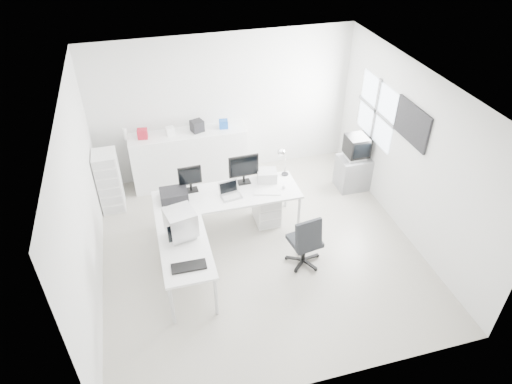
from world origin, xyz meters
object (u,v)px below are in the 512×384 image
object	(u,v)px
crt_monitor	(181,225)
laptop	(231,192)
lcd_monitor_small	(190,179)
tv_cabinet	(353,172)
laser_printer	(267,175)
side_desk	(187,266)
drawer_pedestal	(267,207)
office_chair	(305,238)
filing_cabinet	(109,181)
inkjet_printer	(174,195)
main_desk	(228,212)
crt_tv	(357,148)
sideboard	(189,157)
lcd_monitor_large	(244,169)

from	to	relation	value
crt_monitor	laptop	bearing A→B (deg)	27.32
lcd_monitor_small	crt_monitor	bearing A→B (deg)	-107.32
crt_monitor	tv_cabinet	distance (m)	3.81
laser_printer	crt_monitor	world-z (taller)	crt_monitor
side_desk	drawer_pedestal	distance (m)	1.93
tv_cabinet	laptop	bearing A→B (deg)	-164.23
lcd_monitor_small	office_chair	bearing A→B (deg)	-43.70
laser_printer	office_chair	xyz separation A→B (m)	(0.22, -1.32, -0.35)
filing_cabinet	crt_monitor	bearing A→B (deg)	-62.58
inkjet_printer	crt_monitor	bearing A→B (deg)	-89.28
main_desk	inkjet_printer	distance (m)	0.97
drawer_pedestal	tv_cabinet	bearing A→B (deg)	16.70
laptop	crt_tv	xyz separation A→B (m)	(2.56, 0.72, 0.03)
drawer_pedestal	filing_cabinet	bearing A→B (deg)	156.77
drawer_pedestal	main_desk	bearing A→B (deg)	-175.91
office_chair	sideboard	world-z (taller)	sideboard
crt_tv	laser_printer	bearing A→B (deg)	-167.78
drawer_pedestal	tv_cabinet	distance (m)	1.99
laser_printer	sideboard	world-z (taller)	sideboard
tv_cabinet	side_desk	bearing A→B (deg)	-153.51
main_desk	tv_cabinet	bearing A→B (deg)	13.42
filing_cabinet	tv_cabinet	bearing A→B (deg)	-6.87
crt_tv	sideboard	distance (m)	3.18
crt_tv	sideboard	size ratio (longest dim) A/B	0.23
tv_cabinet	filing_cabinet	world-z (taller)	filing_cabinet
main_desk	laptop	size ratio (longest dim) A/B	7.91
office_chair	filing_cabinet	distance (m)	3.65
tv_cabinet	filing_cabinet	bearing A→B (deg)	173.13
main_desk	filing_cabinet	size ratio (longest dim) A/B	2.10
side_desk	tv_cabinet	distance (m)	3.86
drawer_pedestal	lcd_monitor_small	distance (m)	1.44
inkjet_printer	crt_tv	distance (m)	3.50
tv_cabinet	drawer_pedestal	bearing A→B (deg)	-163.30
tv_cabinet	crt_tv	size ratio (longest dim) A/B	1.30
laptop	sideboard	world-z (taller)	sideboard
side_desk	filing_cabinet	bearing A→B (deg)	114.77
laptop	laser_printer	xyz separation A→B (m)	(0.70, 0.32, -0.00)
drawer_pedestal	laptop	bearing A→B (deg)	-167.01
inkjet_printer	crt_monitor	size ratio (longest dim) A/B	1.05
main_desk	sideboard	bearing A→B (deg)	103.54
laser_printer	filing_cabinet	bearing A→B (deg)	171.81
drawer_pedestal	sideboard	size ratio (longest dim) A/B	0.28
crt_monitor	filing_cabinet	xyz separation A→B (m)	(-1.04, 2.01, -0.39)
inkjet_printer	office_chair	size ratio (longest dim) A/B	0.44
drawer_pedestal	inkjet_printer	bearing A→B (deg)	178.15
side_desk	laptop	size ratio (longest dim) A/B	4.62
main_desk	filing_cabinet	distance (m)	2.23
side_desk	lcd_monitor_large	world-z (taller)	lcd_monitor_large
tv_cabinet	crt_tv	bearing A→B (deg)	0.00
side_desk	laser_printer	xyz separation A→B (m)	(1.60, 1.32, 0.47)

